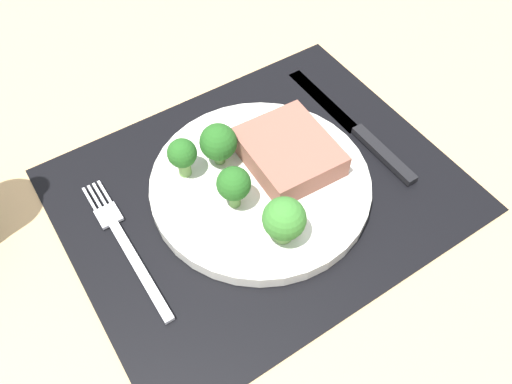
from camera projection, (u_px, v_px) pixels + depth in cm
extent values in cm
cube|color=tan|center=(260.00, 198.00, 59.29)|extent=(140.00, 110.00, 3.00)
cube|color=black|center=(260.00, 190.00, 57.96)|extent=(42.61, 34.48, 0.30)
cylinder|color=silver|center=(260.00, 184.00, 57.20)|extent=(24.44, 24.44, 1.60)
cube|color=#8C5647|center=(289.00, 152.00, 57.12)|extent=(9.56, 10.93, 2.85)
cylinder|color=#5B8942|center=(235.00, 198.00, 53.88)|extent=(1.25, 1.25, 1.96)
sphere|color=#235B1E|center=(234.00, 184.00, 51.87)|extent=(3.59, 3.59, 3.59)
cylinder|color=#6B994C|center=(185.00, 167.00, 56.35)|extent=(1.40, 1.40, 1.98)
sphere|color=#235B1E|center=(182.00, 153.00, 54.46)|extent=(3.22, 3.22, 3.22)
cylinder|color=#5B8942|center=(220.00, 157.00, 57.63)|extent=(1.23, 1.23, 1.41)
sphere|color=#235B1E|center=(218.00, 142.00, 55.65)|extent=(4.13, 4.13, 4.13)
cylinder|color=#6B994C|center=(283.00, 233.00, 51.62)|extent=(1.88, 1.88, 1.45)
sphere|color=#387A2D|center=(284.00, 219.00, 49.54)|extent=(4.37, 4.37, 4.37)
cube|color=silver|center=(140.00, 269.00, 51.49)|extent=(1.00, 13.00, 0.50)
cube|color=silver|center=(109.00, 215.00, 55.38)|extent=(2.40, 2.60, 0.40)
cube|color=silver|center=(90.00, 200.00, 56.63)|extent=(0.30, 3.60, 0.35)
cube|color=silver|center=(95.00, 197.00, 56.83)|extent=(0.30, 3.60, 0.35)
cube|color=silver|center=(100.00, 195.00, 57.03)|extent=(0.30, 3.60, 0.35)
cube|color=silver|center=(105.00, 192.00, 57.22)|extent=(0.30, 3.60, 0.35)
cube|color=black|center=(384.00, 154.00, 60.41)|extent=(1.40, 10.00, 0.80)
cube|color=silver|center=(323.00, 99.00, 66.34)|extent=(1.80, 13.00, 0.30)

